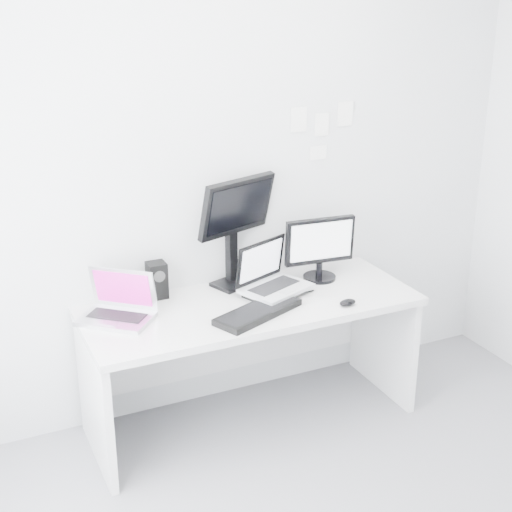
# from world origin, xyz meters

# --- Properties ---
(back_wall) EXTENTS (3.60, 0.00, 3.60)m
(back_wall) POSITION_xyz_m (0.00, 1.60, 1.35)
(back_wall) COLOR silver
(back_wall) RESTS_ON ground
(desk) EXTENTS (1.80, 0.70, 0.73)m
(desk) POSITION_xyz_m (0.00, 1.25, 0.36)
(desk) COLOR silver
(desk) RESTS_ON ground
(macbook) EXTENTS (0.44, 0.43, 0.27)m
(macbook) POSITION_xyz_m (-0.71, 1.33, 0.86)
(macbook) COLOR #ADADB2
(macbook) RESTS_ON desk
(speaker) EXTENTS (0.12, 0.12, 0.20)m
(speaker) POSITION_xyz_m (-0.43, 1.53, 0.83)
(speaker) COLOR black
(speaker) RESTS_ON desk
(dell_laptop) EXTENTS (0.44, 0.39, 0.30)m
(dell_laptop) POSITION_xyz_m (0.17, 1.28, 0.88)
(dell_laptop) COLOR #B4B6BB
(dell_laptop) RESTS_ON desk
(rear_monitor) EXTENTS (0.50, 0.32, 0.64)m
(rear_monitor) POSITION_xyz_m (0.02, 1.52, 1.05)
(rear_monitor) COLOR black
(rear_monitor) RESTS_ON desk
(samsung_monitor) EXTENTS (0.43, 0.22, 0.38)m
(samsung_monitor) POSITION_xyz_m (0.50, 1.39, 0.92)
(samsung_monitor) COLOR black
(samsung_monitor) RESTS_ON desk
(keyboard) EXTENTS (0.53, 0.36, 0.03)m
(keyboard) POSITION_xyz_m (-0.03, 1.09, 0.75)
(keyboard) COLOR black
(keyboard) RESTS_ON desk
(mouse) EXTENTS (0.11, 0.08, 0.03)m
(mouse) POSITION_xyz_m (0.45, 1.00, 0.75)
(mouse) COLOR black
(mouse) RESTS_ON desk
(wall_note_0) EXTENTS (0.10, 0.00, 0.14)m
(wall_note_0) POSITION_xyz_m (0.45, 1.59, 1.62)
(wall_note_0) COLOR white
(wall_note_0) RESTS_ON back_wall
(wall_note_1) EXTENTS (0.09, 0.00, 0.13)m
(wall_note_1) POSITION_xyz_m (0.60, 1.59, 1.58)
(wall_note_1) COLOR white
(wall_note_1) RESTS_ON back_wall
(wall_note_2) EXTENTS (0.10, 0.00, 0.14)m
(wall_note_2) POSITION_xyz_m (0.75, 1.59, 1.63)
(wall_note_2) COLOR white
(wall_note_2) RESTS_ON back_wall
(wall_note_3) EXTENTS (0.11, 0.00, 0.08)m
(wall_note_3) POSITION_xyz_m (0.58, 1.59, 1.42)
(wall_note_3) COLOR white
(wall_note_3) RESTS_ON back_wall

